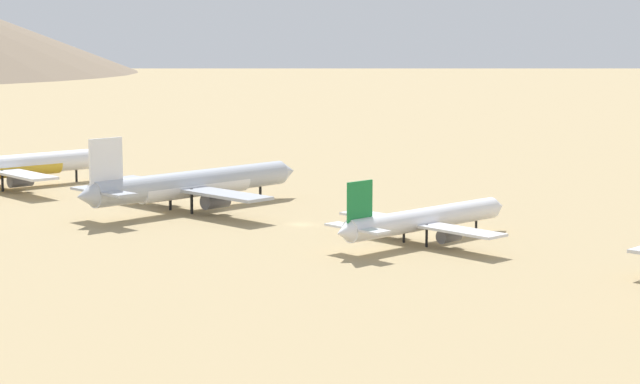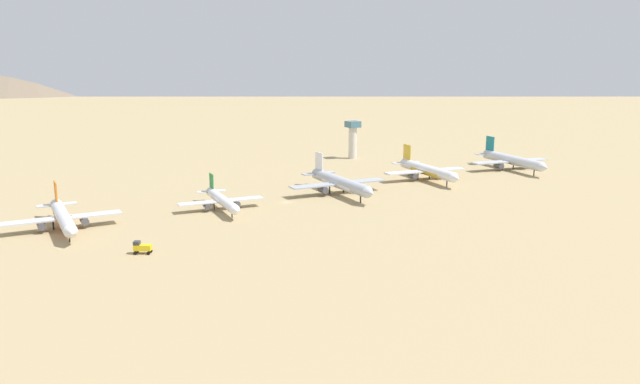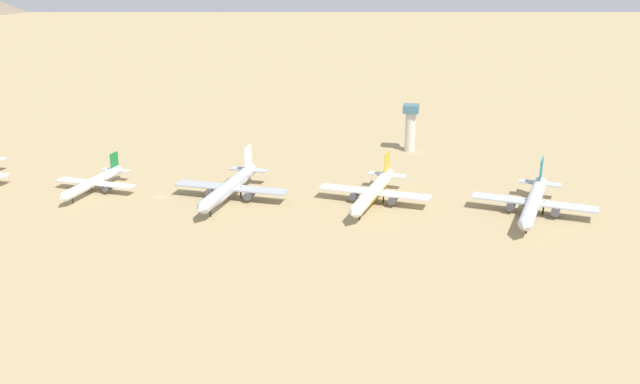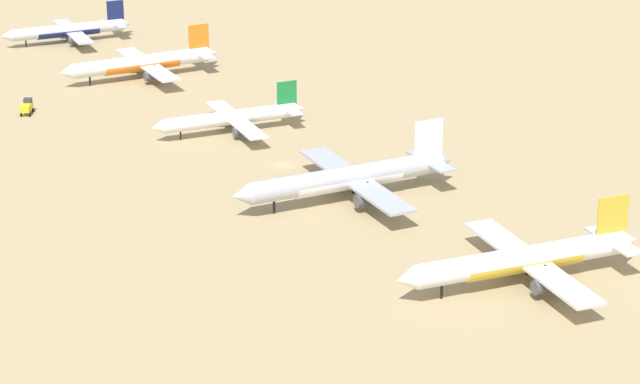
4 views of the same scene
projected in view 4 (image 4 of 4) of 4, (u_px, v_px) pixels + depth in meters
ground_plane at (283, 165)px, 309.19m from camera, size 1800.00×1800.00×0.00m
parked_jet_0 at (69, 30)px, 414.64m from camera, size 42.10×34.30×12.14m
parked_jet_1 at (143, 63)px, 376.31m from camera, size 48.20×39.13×13.90m
parked_jet_2 at (232, 118)px, 330.25m from camera, size 41.20×33.59×11.88m
parked_jet_3 at (349, 178)px, 286.37m from camera, size 54.46×44.31×15.70m
parked_jet_4 at (524, 259)px, 246.07m from camera, size 51.98×42.47×15.02m
service_truck at (27, 106)px, 345.69m from camera, size 4.91×5.69×3.90m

